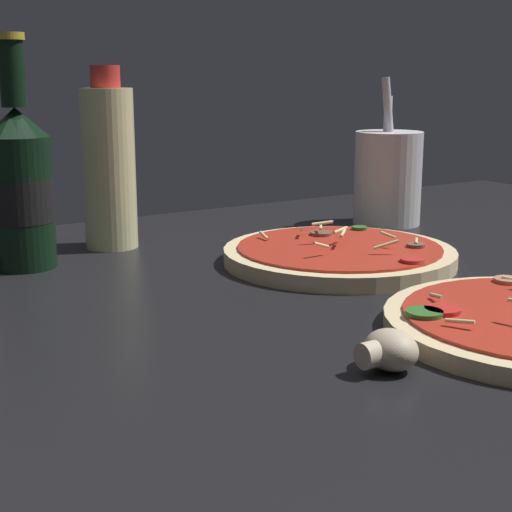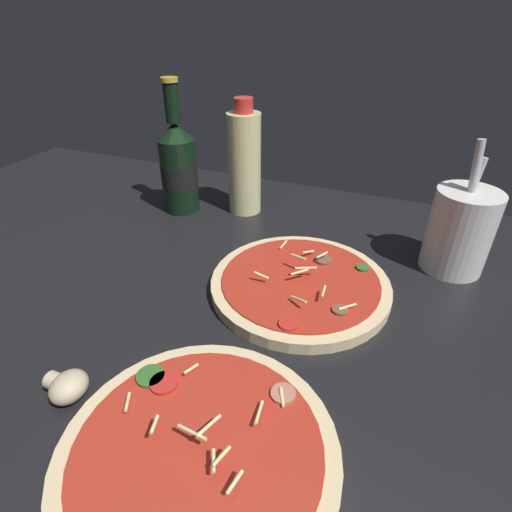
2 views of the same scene
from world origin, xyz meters
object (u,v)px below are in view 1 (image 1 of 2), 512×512
at_px(beer_bottle, 20,186).
at_px(pizza_far, 339,255).
at_px(mushroom_left, 389,350).
at_px(oil_bottle, 109,166).
at_px(utensil_crock, 388,177).

bearing_deg(beer_bottle, pizza_far, -29.63).
xyz_separation_m(pizza_far, mushroom_left, (-0.18, -0.29, 0.01)).
bearing_deg(beer_bottle, oil_bottle, 20.00).
bearing_deg(pizza_far, mushroom_left, -122.19).
xyz_separation_m(oil_bottle, utensil_crock, (0.40, -0.07, -0.04)).
xyz_separation_m(mushroom_left, utensil_crock, (0.39, 0.44, 0.05)).
distance_m(oil_bottle, utensil_crock, 0.41).
distance_m(pizza_far, beer_bottle, 0.37).
bearing_deg(mushroom_left, pizza_far, 57.81).
relative_size(pizza_far, beer_bottle, 1.04).
height_order(pizza_far, oil_bottle, oil_bottle).
bearing_deg(utensil_crock, pizza_far, -143.61).
height_order(pizza_far, mushroom_left, pizza_far).
relative_size(mushroom_left, utensil_crock, 0.22).
height_order(beer_bottle, oil_bottle, beer_bottle).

